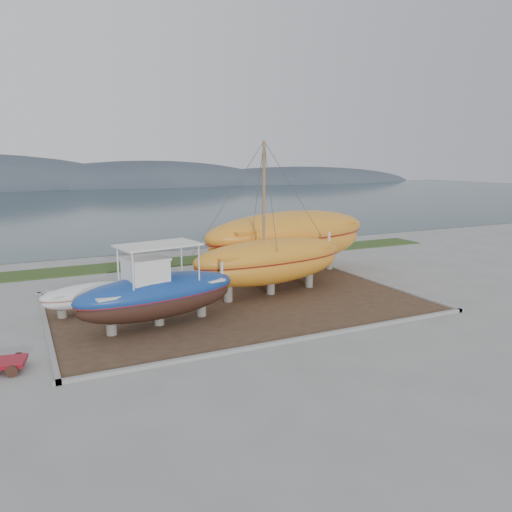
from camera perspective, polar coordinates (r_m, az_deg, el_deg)
name	(u,v)px	position (r m, az deg, el deg)	size (l,w,h in m)	color
ground	(273,326)	(22.37, 2.00, -8.00)	(140.00, 140.00, 0.00)	gray
dirt_patch	(237,303)	(25.80, -2.18, -5.33)	(18.00, 12.00, 0.06)	#422D1E
curb_frame	(237,302)	(25.79, -2.18, -5.24)	(18.60, 12.60, 0.15)	gray
grass_strip	(173,262)	(36.32, -9.50, -0.66)	(44.00, 3.00, 0.08)	#284219
sea	(79,203)	(89.53, -19.54, 5.68)	(260.00, 100.00, 0.04)	#1C3439
mountain_ridge	(54,187)	(144.21, -22.10, 7.28)	(200.00, 36.00, 20.00)	#333D49
blue_caique	(158,285)	(22.25, -11.16, -3.29)	(7.50, 2.34, 3.61)	#173E92
white_dinghy	(90,299)	(25.15, -18.45, -4.65)	(4.55, 1.71, 1.37)	white
orange_sailboat	(271,220)	(26.54, 1.74, 4.19)	(9.32, 2.75, 8.15)	orange
orange_bare_hull	(289,245)	(31.12, 3.84, 1.28)	(12.12, 3.64, 3.97)	orange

